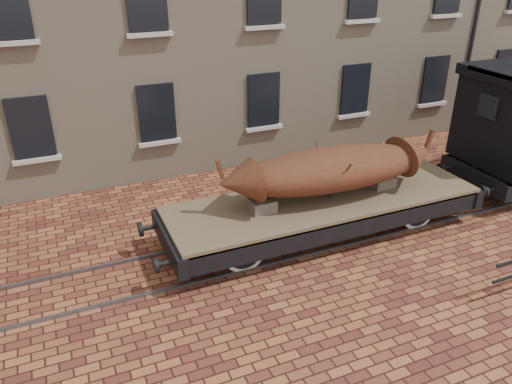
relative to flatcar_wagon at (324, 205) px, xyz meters
name	(u,v)px	position (x,y,z in m)	size (l,w,h in m)	color
ground	(306,238)	(-0.46, 0.00, -0.84)	(90.00, 90.00, 0.00)	#52231B
rail_track	(306,237)	(-0.46, 0.00, -0.81)	(30.00, 1.52, 0.06)	#59595E
flatcar_wagon	(324,205)	(0.00, 0.00, 0.00)	(8.95, 2.43, 1.35)	#716246
iron_boat	(331,169)	(0.15, 0.00, 0.97)	(5.81, 1.82, 1.42)	#612918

